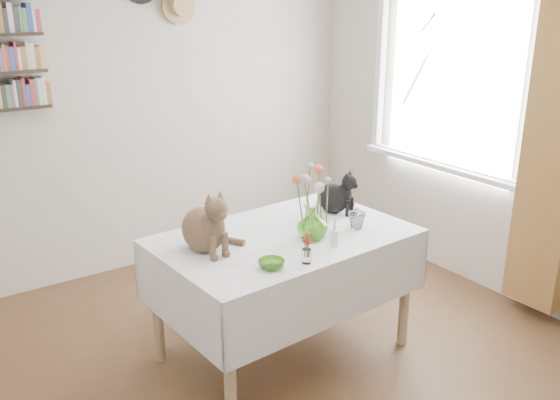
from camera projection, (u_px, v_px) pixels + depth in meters
room at (304, 186)px, 2.82m from camera, size 4.08×4.58×2.58m
window at (449, 97)px, 4.46m from camera, size 0.12×1.52×1.32m
curtain at (552, 155)px, 3.79m from camera, size 0.12×0.38×2.10m
dining_table at (284, 265)px, 3.53m from camera, size 1.52×1.03×0.79m
tabby_cat at (203, 218)px, 3.21m from camera, size 0.28×0.34×0.37m
black_cat at (334, 190)px, 3.80m from camera, size 0.28×0.31×0.29m
flower_vase at (313, 223)px, 3.38m from camera, size 0.21×0.21×0.19m
green_bowl at (271, 264)px, 3.03m from camera, size 0.18×0.18×0.04m
drinking_glass at (357, 220)px, 3.55m from camera, size 0.13×0.13×0.10m
candlestick at (334, 236)px, 3.30m from camera, size 0.05×0.05×0.17m
berry_jar at (307, 248)px, 3.07m from camera, size 0.05×0.05×0.19m
porcelain_figurine at (356, 215)px, 3.66m from camera, size 0.05×0.05×0.10m
flower_bouquet at (312, 182)px, 3.31m from camera, size 0.17×0.13×0.39m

